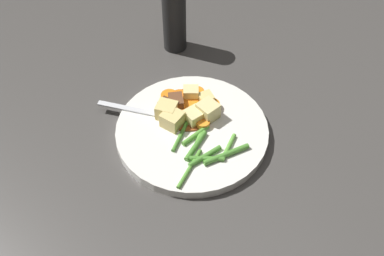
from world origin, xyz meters
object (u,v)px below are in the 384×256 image
object	(u,v)px
potato_chunk_1	(194,116)
potato_chunk_5	(167,110)
dinner_plate	(192,131)
potato_chunk_3	(208,111)
pepper_mill	(174,16)
carrot_slice_3	(188,103)
potato_chunk_0	(191,94)
potato_chunk_4	(206,99)
carrot_slice_0	(212,106)
carrot_slice_4	(182,115)
carrot_slice_1	(169,96)
meat_chunk_1	(167,106)
potato_chunk_2	(172,119)
carrot_slice_5	(197,93)
meat_chunk_0	(176,103)
carrot_slice_2	(181,97)
carrot_slice_6	(203,124)
fork	(148,113)

from	to	relation	value
potato_chunk_1	potato_chunk_5	xyz separation A→B (m)	(0.02, 0.04, 0.00)
dinner_plate	potato_chunk_3	bearing A→B (deg)	-64.08
pepper_mill	carrot_slice_3	bearing A→B (deg)	170.61
potato_chunk_0	potato_chunk_4	distance (m)	0.03
carrot_slice_0	potato_chunk_1	size ratio (longest dim) A/B	0.92
carrot_slice_4	carrot_slice_0	bearing A→B (deg)	-85.65
dinner_plate	potato_chunk_1	bearing A→B (deg)	-28.78
carrot_slice_1	potato_chunk_3	distance (m)	0.08
potato_chunk_5	meat_chunk_1	bearing A→B (deg)	-19.57
dinner_plate	potato_chunk_2	size ratio (longest dim) A/B	7.93
pepper_mill	potato_chunk_4	bearing A→B (deg)	179.94
meat_chunk_1	potato_chunk_4	bearing A→B (deg)	-95.81
potato_chunk_1	potato_chunk_5	bearing A→B (deg)	58.48
carrot_slice_0	carrot_slice_1	xyz separation A→B (m)	(0.05, 0.06, -0.00)
carrot_slice_5	potato_chunk_5	bearing A→B (deg)	117.28
potato_chunk_1	carrot_slice_5	bearing A→B (deg)	-23.53
potato_chunk_0	carrot_slice_1	bearing A→B (deg)	68.09
potato_chunk_0	meat_chunk_0	size ratio (longest dim) A/B	0.91
carrot_slice_1	potato_chunk_5	bearing A→B (deg)	158.73
carrot_slice_4	potato_chunk_5	distance (m)	0.03
carrot_slice_0	meat_chunk_1	size ratio (longest dim) A/B	0.93
potato_chunk_1	potato_chunk_3	bearing A→B (deg)	-86.18
carrot_slice_3	potato_chunk_3	size ratio (longest dim) A/B	1.12
dinner_plate	pepper_mill	xyz separation A→B (m)	(0.24, -0.04, 0.07)
dinner_plate	potato_chunk_4	bearing A→B (deg)	-41.22
meat_chunk_0	meat_chunk_1	xyz separation A→B (m)	(0.00, 0.02, -0.00)
carrot_slice_2	carrot_slice_6	size ratio (longest dim) A/B	1.35
carrot_slice_4	meat_chunk_0	bearing A→B (deg)	5.22
carrot_slice_4	potato_chunk_5	world-z (taller)	potato_chunk_5
carrot_slice_1	potato_chunk_5	distance (m)	0.04
dinner_plate	potato_chunk_5	xyz separation A→B (m)	(0.04, 0.03, 0.02)
potato_chunk_5	potato_chunk_1	bearing A→B (deg)	-121.52
carrot_slice_1	potato_chunk_2	xyz separation A→B (m)	(-0.06, 0.01, 0.01)
potato_chunk_4	carrot_slice_3	bearing A→B (deg)	78.58
carrot_slice_1	carrot_slice_4	bearing A→B (deg)	-172.30
carrot_slice_4	potato_chunk_3	xyz separation A→B (m)	(-0.01, -0.04, 0.01)
carrot_slice_5	potato_chunk_5	size ratio (longest dim) A/B	0.78
potato_chunk_4	fork	distance (m)	0.10
carrot_slice_5	carrot_slice_6	xyz separation A→B (m)	(-0.07, 0.01, 0.00)
potato_chunk_4	meat_chunk_0	size ratio (longest dim) A/B	0.81
potato_chunk_5	meat_chunk_1	distance (m)	0.02
carrot_slice_1	potato_chunk_5	size ratio (longest dim) A/B	0.92
potato_chunk_1	potato_chunk_2	xyz separation A→B (m)	(0.00, 0.04, 0.00)
carrot_slice_2	pepper_mill	world-z (taller)	pepper_mill
carrot_slice_2	potato_chunk_1	xyz separation A→B (m)	(-0.06, -0.01, 0.01)
carrot_slice_4	pepper_mill	xyz separation A→B (m)	(0.21, -0.05, 0.05)
dinner_plate	carrot_slice_3	world-z (taller)	carrot_slice_3
carrot_slice_1	potato_chunk_0	distance (m)	0.04
potato_chunk_2	meat_chunk_1	world-z (taller)	potato_chunk_2
carrot_slice_6	potato_chunk_2	bearing A→B (deg)	69.09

